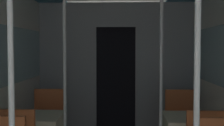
# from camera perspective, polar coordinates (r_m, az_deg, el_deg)

# --- Properties ---
(bulkhead_far) EXTENTS (2.53, 0.09, 2.23)m
(bulkhead_far) POSITION_cam_1_polar(r_m,az_deg,el_deg) (5.15, 0.72, -1.43)
(bulkhead_far) COLOR gray
(bulkhead_far) RESTS_ON ground_plane
(support_pole_left_0) EXTENTS (0.04, 0.04, 2.23)m
(support_pole_left_0) POSITION_cam_1_polar(r_m,az_deg,el_deg) (1.97, -17.89, -8.28)
(support_pole_left_0) COLOR silver
(support_pole_left_0) RESTS_ON ground_plane
(dining_table_left_1) EXTENTS (0.62, 0.62, 0.72)m
(dining_table_left_1) POSITION_cam_1_polar(r_m,az_deg,el_deg) (3.77, -13.92, -10.94)
(dining_table_left_1) COLOR #4C4C51
(dining_table_left_1) RESTS_ON ground_plane
(support_pole_left_1) EXTENTS (0.04, 0.04, 2.23)m
(support_pole_left_1) POSITION_cam_1_polar(r_m,az_deg,el_deg) (3.60, -8.63, -3.21)
(support_pole_left_1) COLOR silver
(support_pole_left_1) RESTS_ON ground_plane
(support_pole_right_0) EXTENTS (0.04, 0.04, 2.23)m
(support_pole_right_0) POSITION_cam_1_polar(r_m,az_deg,el_deg) (1.91, 15.21, -8.63)
(support_pole_right_0) COLOR silver
(support_pole_right_0) RESTS_ON ground_plane
(dining_table_right_1) EXTENTS (0.62, 0.62, 0.72)m
(dining_table_right_1) POSITION_cam_1_polar(r_m,az_deg,el_deg) (3.71, 14.39, -11.16)
(dining_table_right_1) COLOR #4C4C51
(dining_table_right_1) RESTS_ON ground_plane
(support_pole_right_1) EXTENTS (0.04, 0.04, 2.23)m
(support_pole_right_1) POSITION_cam_1_polar(r_m,az_deg,el_deg) (3.56, 8.96, -3.27)
(support_pole_right_1) COLOR silver
(support_pole_right_1) RESTS_ON ground_plane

